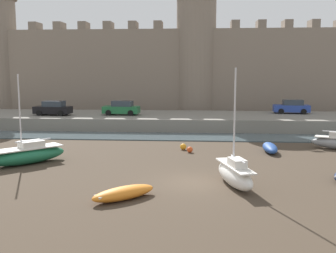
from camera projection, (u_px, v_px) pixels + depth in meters
ground_plane at (193, 183)px, 22.60m from camera, size 160.00×160.00×0.00m
water_channel at (195, 137)px, 38.12m from camera, size 80.00×4.50×0.10m
quay_road at (195, 121)px, 45.19m from camera, size 68.51×10.00×1.43m
castle at (196, 65)px, 54.15m from camera, size 62.49×5.99×20.33m
sailboat_foreground_left at (235, 174)px, 21.84m from camera, size 2.25×4.58×6.57m
rowboat_near_channel_right at (124, 193)px, 19.60m from camera, size 3.31×3.05×0.66m
rowboat_foreground_centre at (270, 148)px, 31.08m from camera, size 1.07×3.35×0.72m
sailboat_midflat_right at (26, 155)px, 27.12m from camera, size 5.10×5.18×6.19m
mooring_buoy_near_shore at (183, 147)px, 32.08m from camera, size 0.51×0.51×0.51m
mooring_buoy_mid_mud at (190, 150)px, 30.99m from camera, size 0.47×0.47×0.47m
car_quay_west at (53, 108)px, 44.48m from camera, size 4.20×2.07×1.62m
car_quay_centre_west at (122, 108)px, 44.70m from camera, size 4.20×2.07×1.62m
car_quay_centre_east at (292, 107)px, 46.30m from camera, size 4.20×2.07×1.62m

